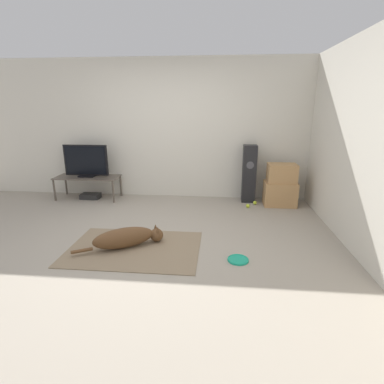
{
  "coord_description": "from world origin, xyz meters",
  "views": [
    {
      "loc": [
        0.96,
        -3.53,
        1.72
      ],
      "look_at": [
        0.55,
        0.82,
        0.45
      ],
      "focal_mm": 28.0,
      "sensor_mm": 36.0,
      "label": 1
    }
  ],
  "objects_px": {
    "cardboard_box_upper": "(282,173)",
    "tennis_ball_near_speaker": "(255,203)",
    "floor_speaker": "(249,174)",
    "tennis_ball_by_boxes": "(248,206)",
    "frisbee": "(238,260)",
    "game_console": "(91,196)",
    "tv_stand": "(88,179)",
    "dog": "(127,238)",
    "cardboard_box_lower": "(280,194)",
    "tv": "(86,161)"
  },
  "relations": [
    {
      "from": "cardboard_box_upper",
      "to": "tennis_ball_near_speaker",
      "type": "xyz_separation_m",
      "value": [
        -0.43,
        -0.01,
        -0.55
      ]
    },
    {
      "from": "floor_speaker",
      "to": "tennis_ball_by_boxes",
      "type": "relative_size",
      "value": 15.77
    },
    {
      "from": "frisbee",
      "to": "game_console",
      "type": "height_order",
      "value": "game_console"
    },
    {
      "from": "floor_speaker",
      "to": "tv_stand",
      "type": "relative_size",
      "value": 0.88
    },
    {
      "from": "dog",
      "to": "tv_stand",
      "type": "distance_m",
      "value": 2.39
    },
    {
      "from": "dog",
      "to": "cardboard_box_lower",
      "type": "height_order",
      "value": "cardboard_box_lower"
    },
    {
      "from": "floor_speaker",
      "to": "dog",
      "type": "bearing_deg",
      "value": -128.82
    },
    {
      "from": "frisbee",
      "to": "tv_stand",
      "type": "distance_m",
      "value": 3.5
    },
    {
      "from": "cardboard_box_lower",
      "to": "frisbee",
      "type": "bearing_deg",
      "value": -111.82
    },
    {
      "from": "floor_speaker",
      "to": "tv_stand",
      "type": "bearing_deg",
      "value": -177.94
    },
    {
      "from": "tv",
      "to": "tennis_ball_by_boxes",
      "type": "bearing_deg",
      "value": -5.34
    },
    {
      "from": "tv_stand",
      "to": "tennis_ball_by_boxes",
      "type": "height_order",
      "value": "tv_stand"
    },
    {
      "from": "frisbee",
      "to": "floor_speaker",
      "type": "bearing_deg",
      "value": 82.57
    },
    {
      "from": "dog",
      "to": "frisbee",
      "type": "height_order",
      "value": "dog"
    },
    {
      "from": "frisbee",
      "to": "game_console",
      "type": "xyz_separation_m",
      "value": [
        -2.69,
        2.15,
        0.03
      ]
    },
    {
      "from": "tennis_ball_by_boxes",
      "to": "tennis_ball_near_speaker",
      "type": "distance_m",
      "value": 0.24
    },
    {
      "from": "floor_speaker",
      "to": "game_console",
      "type": "xyz_separation_m",
      "value": [
        -2.99,
        -0.12,
        -0.47
      ]
    },
    {
      "from": "tv",
      "to": "game_console",
      "type": "height_order",
      "value": "tv"
    },
    {
      "from": "frisbee",
      "to": "game_console",
      "type": "relative_size",
      "value": 0.69
    },
    {
      "from": "dog",
      "to": "tennis_ball_near_speaker",
      "type": "distance_m",
      "value": 2.58
    },
    {
      "from": "cardboard_box_upper",
      "to": "floor_speaker",
      "type": "bearing_deg",
      "value": 161.78
    },
    {
      "from": "tennis_ball_by_boxes",
      "to": "tennis_ball_near_speaker",
      "type": "xyz_separation_m",
      "value": [
        0.14,
        0.19,
        0.0
      ]
    },
    {
      "from": "cardboard_box_upper",
      "to": "floor_speaker",
      "type": "height_order",
      "value": "floor_speaker"
    },
    {
      "from": "tv",
      "to": "tennis_ball_near_speaker",
      "type": "bearing_deg",
      "value": -1.62
    },
    {
      "from": "cardboard_box_lower",
      "to": "game_console",
      "type": "height_order",
      "value": "cardboard_box_lower"
    },
    {
      "from": "dog",
      "to": "game_console",
      "type": "distance_m",
      "value": 2.36
    },
    {
      "from": "tv_stand",
      "to": "tv",
      "type": "xyz_separation_m",
      "value": [
        0.0,
        0.0,
        0.33
      ]
    },
    {
      "from": "cardboard_box_lower",
      "to": "tv",
      "type": "xyz_separation_m",
      "value": [
        -3.56,
        0.08,
        0.51
      ]
    },
    {
      "from": "tv_stand",
      "to": "game_console",
      "type": "height_order",
      "value": "tv_stand"
    },
    {
      "from": "frisbee",
      "to": "cardboard_box_lower",
      "type": "xyz_separation_m",
      "value": [
        0.84,
        2.09,
        0.2
      ]
    },
    {
      "from": "tv_stand",
      "to": "tennis_ball_by_boxes",
      "type": "relative_size",
      "value": 17.89
    },
    {
      "from": "game_console",
      "to": "tennis_ball_by_boxes",
      "type": "bearing_deg",
      "value": -5.13
    },
    {
      "from": "dog",
      "to": "tennis_ball_by_boxes",
      "type": "distance_m",
      "value": 2.34
    },
    {
      "from": "tv_stand",
      "to": "game_console",
      "type": "xyz_separation_m",
      "value": [
        0.03,
        -0.01,
        -0.34
      ]
    },
    {
      "from": "floor_speaker",
      "to": "tv",
      "type": "distance_m",
      "value": 3.03
    },
    {
      "from": "dog",
      "to": "cardboard_box_lower",
      "type": "xyz_separation_m",
      "value": [
        2.2,
        1.88,
        0.08
      ]
    },
    {
      "from": "cardboard_box_lower",
      "to": "tv",
      "type": "relative_size",
      "value": 0.67
    },
    {
      "from": "dog",
      "to": "cardboard_box_upper",
      "type": "xyz_separation_m",
      "value": [
        2.21,
        1.88,
        0.45
      ]
    },
    {
      "from": "cardboard_box_upper",
      "to": "tv_stand",
      "type": "bearing_deg",
      "value": 178.85
    },
    {
      "from": "frisbee",
      "to": "tennis_ball_near_speaker",
      "type": "xyz_separation_m",
      "value": [
        0.41,
        2.08,
        0.02
      ]
    },
    {
      "from": "tv_stand",
      "to": "tennis_ball_near_speaker",
      "type": "bearing_deg",
      "value": -1.57
    },
    {
      "from": "game_console",
      "to": "tv",
      "type": "bearing_deg",
      "value": 155.17
    },
    {
      "from": "tv",
      "to": "game_console",
      "type": "distance_m",
      "value": 0.67
    },
    {
      "from": "tv_stand",
      "to": "cardboard_box_lower",
      "type": "bearing_deg",
      "value": -1.26
    },
    {
      "from": "tennis_ball_by_boxes",
      "to": "game_console",
      "type": "xyz_separation_m",
      "value": [
        -2.96,
        0.27,
        0.01
      ]
    },
    {
      "from": "tv_stand",
      "to": "game_console",
      "type": "bearing_deg",
      "value": -20.2
    },
    {
      "from": "game_console",
      "to": "dog",
      "type": "bearing_deg",
      "value": -55.65
    },
    {
      "from": "frisbee",
      "to": "tv",
      "type": "xyz_separation_m",
      "value": [
        -2.72,
        2.17,
        0.71
      ]
    },
    {
      "from": "floor_speaker",
      "to": "tv_stand",
      "type": "height_order",
      "value": "floor_speaker"
    },
    {
      "from": "tennis_ball_near_speaker",
      "to": "game_console",
      "type": "distance_m",
      "value": 3.1
    }
  ]
}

